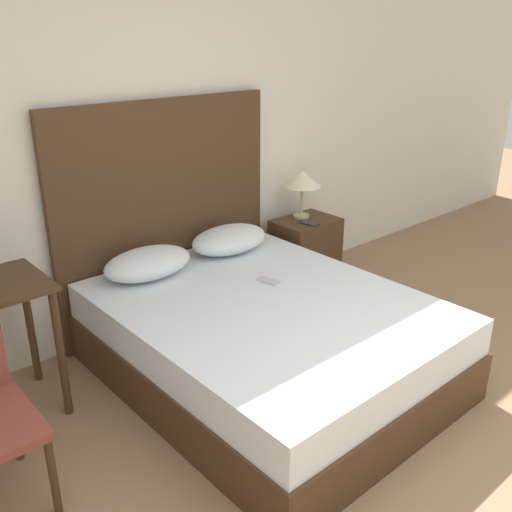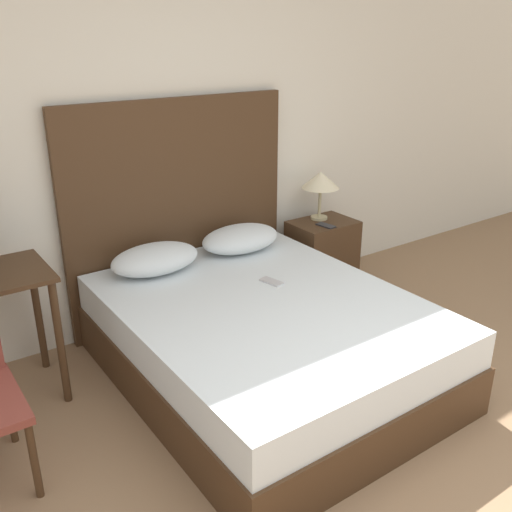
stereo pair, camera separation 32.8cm
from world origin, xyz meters
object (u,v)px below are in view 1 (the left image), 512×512
(nightstand, at_px, (305,253))
(phone_on_nightstand, at_px, (310,223))
(bed, at_px, (267,340))
(phone_on_bed, at_px, (268,281))
(table_lamp, at_px, (302,180))

(nightstand, distance_m, phone_on_nightstand, 0.31)
(bed, distance_m, phone_on_nightstand, 1.30)
(bed, distance_m, phone_on_bed, 0.38)
(phone_on_bed, distance_m, table_lamp, 1.20)
(bed, bearing_deg, phone_on_nightstand, 32.60)
(bed, height_order, nightstand, nightstand)
(bed, relative_size, nightstand, 3.48)
(bed, height_order, phone_on_nightstand, phone_on_nightstand)
(phone_on_bed, bearing_deg, table_lamp, 34.26)
(nightstand, bearing_deg, table_lamp, 76.46)
(phone_on_bed, bearing_deg, phone_on_nightstand, 28.81)
(nightstand, height_order, table_lamp, table_lamp)
(nightstand, distance_m, table_lamp, 0.60)
(phone_on_bed, relative_size, phone_on_nightstand, 1.02)
(phone_on_bed, distance_m, phone_on_nightstand, 1.00)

